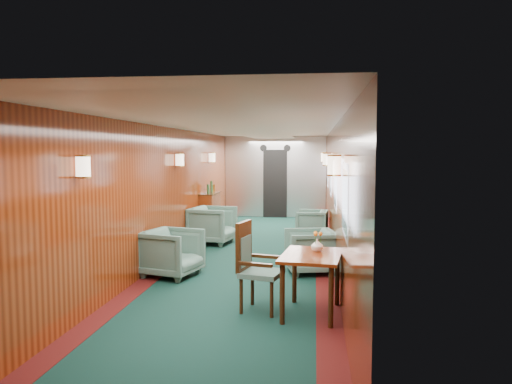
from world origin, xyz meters
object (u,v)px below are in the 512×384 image
at_px(dining_table, 311,264).
at_px(armchair_right_far, 312,224).
at_px(credenza, 210,212).
at_px(armchair_left_near, 172,253).
at_px(armchair_right_near, 310,251).
at_px(side_chair, 254,263).
at_px(armchair_left_far, 213,225).

relative_size(dining_table, armchair_right_far, 1.52).
distance_m(credenza, armchair_left_near, 4.20).
xyz_separation_m(armchair_left_near, armchair_right_near, (2.16, 0.47, -0.02)).
distance_m(side_chair, armchair_left_far, 4.55).
distance_m(dining_table, credenza, 6.29).
bearing_deg(armchair_right_far, side_chair, -1.62).
distance_m(dining_table, armchair_right_far, 5.40).
height_order(armchair_left_near, armchair_right_far, armchair_left_near).
xyz_separation_m(armchair_left_far, armchair_right_near, (2.09, -2.33, -0.04)).
bearing_deg(armchair_right_near, armchair_right_far, 167.78).
distance_m(armchair_left_far, armchair_right_near, 3.13).
relative_size(credenza, armchair_left_far, 1.43).
distance_m(side_chair, credenza, 5.97).
height_order(credenza, armchair_left_near, credenza).
bearing_deg(armchair_right_near, dining_table, -11.43).
relative_size(armchair_left_far, armchair_right_near, 1.12).
bearing_deg(side_chair, armchair_right_near, 84.39).
bearing_deg(dining_table, armchair_left_far, 122.84).
height_order(dining_table, armchair_left_near, armchair_left_near).
distance_m(credenza, armchair_right_far, 2.48).
relative_size(side_chair, armchair_right_near, 1.43).
distance_m(armchair_right_near, armchair_right_far, 3.32).
xyz_separation_m(armchair_left_near, armchair_left_far, (0.07, 2.80, 0.02)).
bearing_deg(armchair_left_near, credenza, 19.36).
bearing_deg(armchair_left_far, credenza, 24.92).
height_order(armchair_right_near, armchair_right_far, armchair_right_near).
bearing_deg(armchair_right_far, armchair_left_near, -24.00).
height_order(dining_table, armchair_right_far, dining_table).
bearing_deg(armchair_right_near, credenza, -158.94).
xyz_separation_m(dining_table, armchair_right_near, (-0.03, 2.07, -0.27)).
bearing_deg(armchair_left_near, side_chair, -120.03).
bearing_deg(side_chair, armchair_left_near, 147.75).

